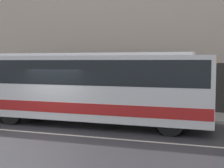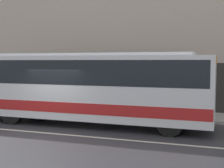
# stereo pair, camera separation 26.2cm
# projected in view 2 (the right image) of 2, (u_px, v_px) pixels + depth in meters

# --- Properties ---
(ground_plane) EXTENTS (60.00, 60.00, 0.00)m
(ground_plane) POSITION_uv_depth(u_px,v_px,m) (42.00, 133.00, 12.39)
(ground_plane) COLOR #333338
(sidewalk) EXTENTS (60.00, 2.60, 0.13)m
(sidewalk) POSITION_uv_depth(u_px,v_px,m) (93.00, 111.00, 17.38)
(sidewalk) COLOR #A09E99
(sidewalk) RESTS_ON ground_plane
(building_facade) EXTENTS (60.00, 0.35, 10.99)m
(building_facade) POSITION_uv_depth(u_px,v_px,m) (102.00, 19.00, 18.35)
(building_facade) COLOR #B7A899
(building_facade) RESTS_ON ground_plane
(lane_stripe) EXTENTS (54.00, 0.14, 0.01)m
(lane_stripe) POSITION_uv_depth(u_px,v_px,m) (42.00, 133.00, 12.39)
(lane_stripe) COLOR beige
(lane_stripe) RESTS_ON ground_plane
(transit_bus) EXTENTS (11.13, 2.56, 3.19)m
(transit_bus) POSITION_uv_depth(u_px,v_px,m) (86.00, 84.00, 14.02)
(transit_bus) COLOR silver
(transit_bus) RESTS_ON ground_plane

